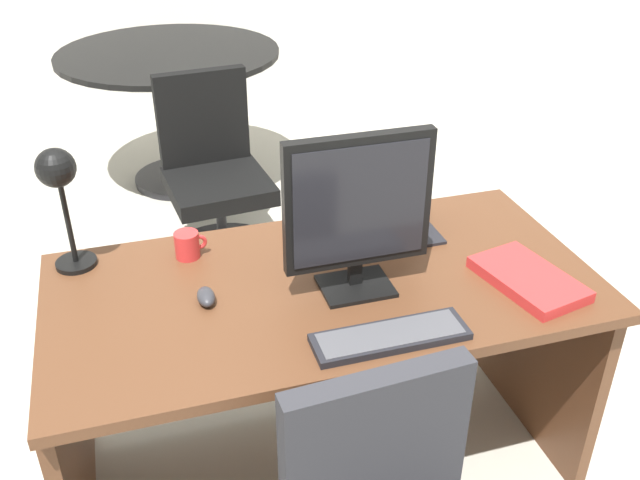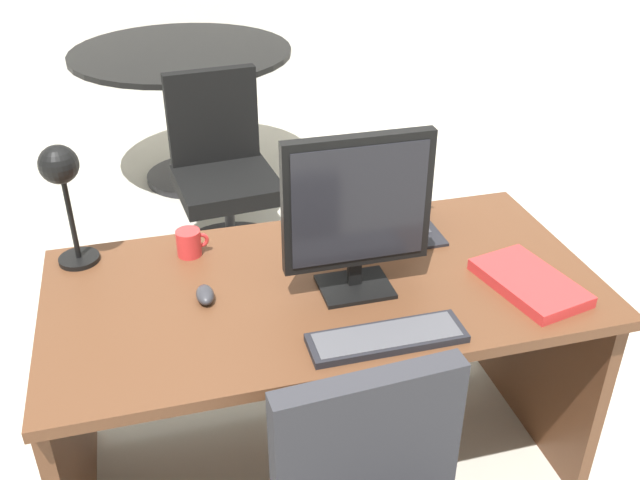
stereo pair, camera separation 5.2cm
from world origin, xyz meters
TOP-DOWN VIEW (x-y plane):
  - ground at (0.00, 1.50)m, footprint 12.00×12.00m
  - desk at (0.00, 0.05)m, footprint 1.57×0.79m
  - monitor at (0.08, -0.05)m, footprint 0.41×0.16m
  - laptop at (0.26, 0.27)m, footprint 0.35×0.26m
  - keyboard at (0.09, -0.30)m, footprint 0.41×0.12m
  - mouse at (-0.34, 0.00)m, footprint 0.05×0.09m
  - desk_lamp at (-0.68, 0.28)m, footprint 0.12×0.14m
  - book at (0.56, -0.17)m, footprint 0.25×0.35m
  - coffee_mug at (-0.35, 0.25)m, footprint 0.10×0.07m
  - meeting_table at (-0.18, 2.35)m, footprint 1.23×1.23m
  - meeting_chair_near at (-0.10, 1.47)m, footprint 0.56×0.56m

SIDE VIEW (x-z plane):
  - ground at x=0.00m, z-range 0.00..0.00m
  - meeting_chair_near at x=-0.10m, z-range -0.09..0.80m
  - desk at x=0.00m, z-range 0.15..0.88m
  - meeting_table at x=-0.18m, z-range 0.20..1.00m
  - keyboard at x=0.09m, z-range 0.74..0.76m
  - book at x=0.56m, z-range 0.74..0.77m
  - mouse at x=-0.34m, z-range 0.74..0.78m
  - coffee_mug at x=-0.35m, z-range 0.74..0.82m
  - laptop at x=0.26m, z-range 0.69..0.93m
  - monitor at x=0.08m, z-range 0.76..1.23m
  - desk_lamp at x=-0.68m, z-range 0.82..1.21m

